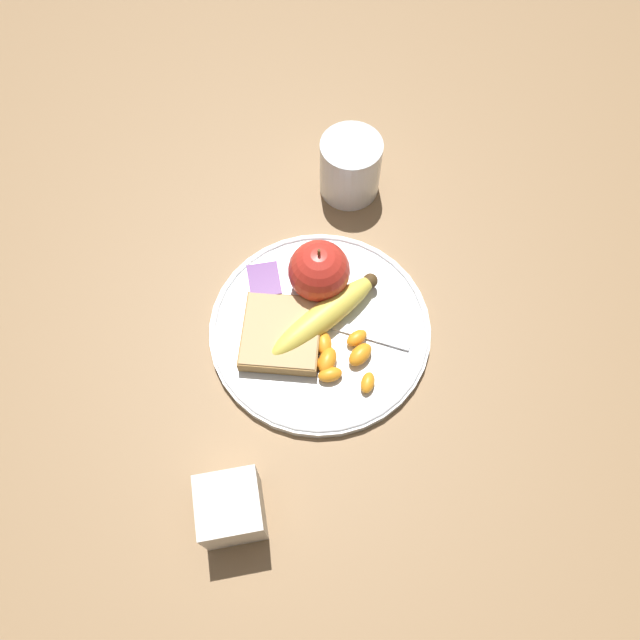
# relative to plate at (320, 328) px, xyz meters

# --- Properties ---
(ground_plane) EXTENTS (3.00, 3.00, 0.00)m
(ground_plane) POSITION_rel_plate_xyz_m (0.00, 0.00, -0.01)
(ground_plane) COLOR olive
(plate) EXTENTS (0.28, 0.28, 0.01)m
(plate) POSITION_rel_plate_xyz_m (0.00, 0.00, 0.00)
(plate) COLOR silver
(plate) RESTS_ON ground_plane
(juice_glass) EXTENTS (0.08, 0.08, 0.09)m
(juice_glass) POSITION_rel_plate_xyz_m (0.22, -0.08, 0.03)
(juice_glass) COLOR silver
(juice_glass) RESTS_ON ground_plane
(apple) EXTENTS (0.08, 0.08, 0.09)m
(apple) POSITION_rel_plate_xyz_m (0.06, -0.01, 0.04)
(apple) COLOR red
(apple) RESTS_ON plate
(banana) EXTENTS (0.11, 0.16, 0.03)m
(banana) POSITION_rel_plate_xyz_m (0.01, -0.01, 0.02)
(banana) COLOR #E0CC4C
(banana) RESTS_ON plate
(bread_slice) EXTENTS (0.12, 0.12, 0.02)m
(bread_slice) POSITION_rel_plate_xyz_m (-0.01, 0.05, 0.02)
(bread_slice) COLOR olive
(bread_slice) RESTS_ON plate
(fork) EXTENTS (0.09, 0.16, 0.00)m
(fork) POSITION_rel_plate_xyz_m (-0.00, -0.02, 0.01)
(fork) COLOR silver
(fork) RESTS_ON plate
(jam_packet) EXTENTS (0.05, 0.04, 0.02)m
(jam_packet) POSITION_rel_plate_xyz_m (0.07, 0.06, 0.01)
(jam_packet) COLOR white
(jam_packet) RESTS_ON plate
(orange_segment_0) EXTENTS (0.02, 0.03, 0.02)m
(orange_segment_0) POSITION_rel_plate_xyz_m (-0.03, 0.03, 0.01)
(orange_segment_0) COLOR orange
(orange_segment_0) RESTS_ON plate
(orange_segment_1) EXTENTS (0.03, 0.03, 0.02)m
(orange_segment_1) POSITION_rel_plate_xyz_m (-0.09, -0.04, 0.01)
(orange_segment_1) COLOR orange
(orange_segment_1) RESTS_ON plate
(orange_segment_2) EXTENTS (0.03, 0.03, 0.02)m
(orange_segment_2) POSITION_rel_plate_xyz_m (-0.03, -0.04, 0.01)
(orange_segment_2) COLOR orange
(orange_segment_2) RESTS_ON plate
(orange_segment_3) EXTENTS (0.03, 0.02, 0.02)m
(orange_segment_3) POSITION_rel_plate_xyz_m (-0.03, -0.00, 0.01)
(orange_segment_3) COLOR orange
(orange_segment_3) RESTS_ON plate
(orange_segment_4) EXTENTS (0.04, 0.04, 0.02)m
(orange_segment_4) POSITION_rel_plate_xyz_m (-0.05, -0.04, 0.01)
(orange_segment_4) COLOR orange
(orange_segment_4) RESTS_ON plate
(orange_segment_5) EXTENTS (0.02, 0.03, 0.02)m
(orange_segment_5) POSITION_rel_plate_xyz_m (-0.07, -0.00, 0.01)
(orange_segment_5) COLOR orange
(orange_segment_5) RESTS_ON plate
(orange_segment_6) EXTENTS (0.04, 0.04, 0.02)m
(orange_segment_6) POSITION_rel_plate_xyz_m (-0.05, -0.00, 0.01)
(orange_segment_6) COLOR orange
(orange_segment_6) RESTS_ON plate
(orange_segment_7) EXTENTS (0.04, 0.04, 0.02)m
(orange_segment_7) POSITION_rel_plate_xyz_m (-0.04, 0.02, 0.01)
(orange_segment_7) COLOR orange
(orange_segment_7) RESTS_ON plate
(condiment_caddy) EXTENTS (0.07, 0.07, 0.08)m
(condiment_caddy) POSITION_rel_plate_xyz_m (-0.20, 0.13, 0.03)
(condiment_caddy) COLOR silver
(condiment_caddy) RESTS_ON ground_plane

